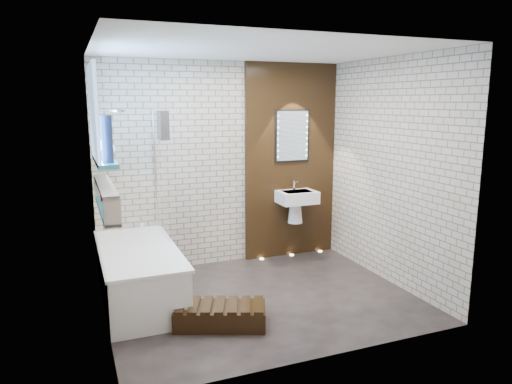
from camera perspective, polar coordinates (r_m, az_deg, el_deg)
name	(u,v)px	position (r m, az deg, el deg)	size (l,w,h in m)	color
ground	(261,298)	(5.25, 0.62, -12.71)	(3.20, 3.20, 0.00)	black
room_shell	(261,180)	(4.88, 0.65, 1.42)	(3.24, 3.20, 2.60)	tan
walnut_panel	(291,162)	(6.41, 4.21, 3.67)	(1.30, 0.06, 2.60)	black
clerestory_window	(96,123)	(4.81, -18.74, 7.92)	(0.18, 1.00, 0.94)	#7FADE0
display_niche	(106,198)	(4.70, -17.61, -0.70)	(0.14, 1.30, 0.26)	teal
bathtub	(139,274)	(5.26, -13.93, -9.58)	(0.79, 1.74, 0.70)	white
bath_screen	(161,175)	(5.49, -11.37, 2.05)	(0.01, 0.78, 1.40)	white
towel	(163,125)	(5.21, -11.15, 7.91)	(0.09, 0.24, 0.31)	black
shower_head	(118,111)	(5.43, -16.30, 9.37)	(0.18, 0.18, 0.02)	silver
washbasin	(297,201)	(6.32, 4.91, -1.14)	(0.50, 0.36, 0.58)	white
led_mirror	(292,136)	(6.34, 4.40, 6.76)	(0.50, 0.02, 0.70)	black
walnut_step	(220,316)	(4.66, -4.35, -14.68)	(0.86, 0.38, 0.19)	black
niche_bottles	(106,200)	(4.75, -17.64, -0.89)	(0.06, 0.91, 0.16)	maroon
sill_vases	(106,147)	(4.72, -17.66, 5.25)	(0.19, 0.47, 0.43)	white
floor_uplights	(292,255)	(6.64, 4.31, -7.56)	(0.96, 0.06, 0.01)	#FFD899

